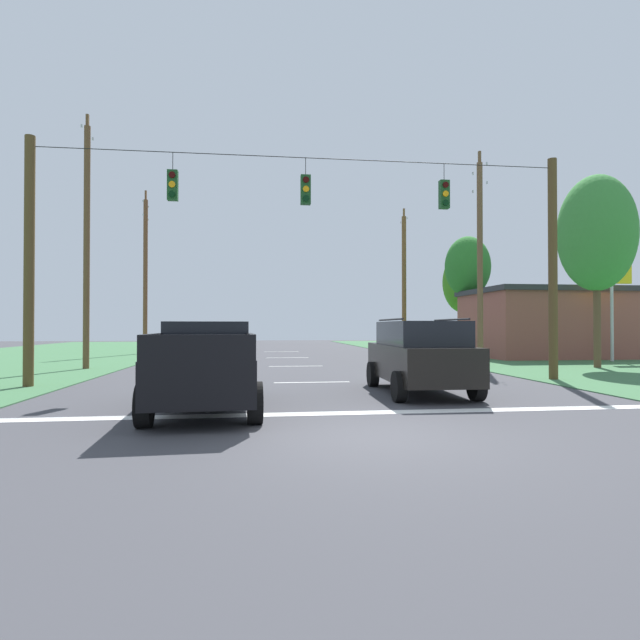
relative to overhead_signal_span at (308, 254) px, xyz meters
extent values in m
plane|color=#3D3D42|center=(0.15, -7.97, -4.20)|extent=(120.00, 120.00, 0.00)
cube|color=#3C6C42|center=(15.66, 7.03, -4.19)|extent=(16.00, 80.00, 0.03)
cube|color=white|center=(0.15, -5.70, -4.20)|extent=(14.26, 0.45, 0.01)
cube|color=white|center=(0.15, 0.30, -4.20)|extent=(2.50, 0.15, 0.01)
cube|color=white|center=(0.15, 7.17, -4.20)|extent=(2.50, 0.15, 0.01)
cube|color=white|center=(0.15, 13.70, -4.20)|extent=(2.50, 0.15, 0.01)
cube|color=white|center=(0.15, 21.01, -4.20)|extent=(2.50, 0.15, 0.01)
cylinder|color=brown|center=(-8.52, 0.00, -0.38)|extent=(0.30, 0.30, 7.66)
cylinder|color=brown|center=(8.50, 0.00, -0.38)|extent=(0.30, 0.30, 7.66)
cylinder|color=black|center=(-0.01, 0.00, 3.13)|extent=(17.02, 0.02, 0.02)
cylinder|color=black|center=(-4.29, 0.00, 2.84)|extent=(0.02, 0.02, 0.57)
cube|color=#19471E|center=(-4.29, 0.00, 2.08)|extent=(0.32, 0.24, 0.95)
cylinder|color=#310503|center=(-4.29, -0.14, 2.38)|extent=(0.20, 0.04, 0.20)
cylinder|color=orange|center=(-4.29, -0.14, 2.08)|extent=(0.20, 0.04, 0.20)
cylinder|color=black|center=(-4.29, -0.14, 1.78)|extent=(0.20, 0.04, 0.20)
cylinder|color=black|center=(-0.09, 0.00, 2.84)|extent=(0.02, 0.02, 0.57)
cube|color=#19471E|center=(-0.09, 0.00, 2.08)|extent=(0.32, 0.24, 0.95)
cylinder|color=#310503|center=(-0.09, -0.14, 2.38)|extent=(0.20, 0.04, 0.20)
cylinder|color=orange|center=(-0.09, -0.14, 2.08)|extent=(0.20, 0.04, 0.20)
cylinder|color=black|center=(-0.09, -0.14, 1.78)|extent=(0.20, 0.04, 0.20)
cylinder|color=black|center=(4.60, 0.00, 2.84)|extent=(0.02, 0.02, 0.57)
cube|color=#19471E|center=(4.60, 0.00, 2.08)|extent=(0.32, 0.24, 0.95)
cylinder|color=#310503|center=(4.60, -0.14, 2.38)|extent=(0.20, 0.04, 0.20)
cylinder|color=orange|center=(4.60, -0.14, 2.08)|extent=(0.20, 0.04, 0.20)
cylinder|color=black|center=(4.60, -0.14, 1.78)|extent=(0.20, 0.04, 0.20)
cube|color=black|center=(-2.77, -4.88, -3.38)|extent=(2.24, 5.49, 0.85)
cube|color=black|center=(-2.80, -4.23, -2.60)|extent=(1.93, 1.98, 0.70)
cube|color=black|center=(-3.65, -6.27, -2.73)|extent=(0.21, 2.38, 0.45)
cube|color=black|center=(-1.77, -6.18, -2.73)|extent=(0.21, 2.38, 0.45)
cube|color=black|center=(-2.65, -7.53, -2.73)|extent=(1.96, 0.19, 0.45)
cylinder|color=black|center=(-3.86, -3.09, -3.80)|extent=(0.32, 0.81, 0.80)
cylinder|color=black|center=(-1.86, -3.00, -3.80)|extent=(0.32, 0.81, 0.80)
cylinder|color=black|center=(-3.69, -6.76, -3.80)|extent=(0.32, 0.81, 0.80)
cylinder|color=black|center=(-1.69, -6.67, -3.80)|extent=(0.32, 0.81, 0.80)
cube|color=black|center=(2.81, -2.73, -3.35)|extent=(2.11, 4.86, 0.95)
cube|color=black|center=(2.80, -2.88, -2.55)|extent=(1.90, 3.26, 0.65)
cylinder|color=black|center=(1.95, -2.86, -2.17)|extent=(0.14, 2.72, 0.05)
cylinder|color=black|center=(3.65, -2.91, -2.17)|extent=(0.14, 2.72, 0.05)
cylinder|color=black|center=(1.89, -1.07, -3.82)|extent=(0.28, 0.77, 0.76)
cylinder|color=black|center=(3.83, -1.13, -3.82)|extent=(0.28, 0.77, 0.76)
cylinder|color=black|center=(1.78, -4.33, -3.82)|extent=(0.28, 0.77, 0.76)
cylinder|color=black|center=(3.73, -4.40, -3.82)|extent=(0.28, 0.77, 0.76)
cube|color=silver|center=(6.26, 6.64, -3.53)|extent=(1.86, 4.32, 0.70)
cube|color=black|center=(6.26, 6.64, -2.93)|extent=(1.65, 2.12, 0.50)
cylinder|color=black|center=(5.37, 8.07, -3.88)|extent=(0.23, 0.64, 0.64)
cylinder|color=black|center=(7.17, 8.05, -3.88)|extent=(0.23, 0.64, 0.64)
cylinder|color=black|center=(5.34, 5.23, -3.88)|extent=(0.23, 0.64, 0.64)
cylinder|color=black|center=(7.14, 5.21, -3.88)|extent=(0.23, 0.64, 0.64)
cylinder|color=brown|center=(8.95, 6.71, 0.65)|extent=(0.27, 0.27, 9.71)
cube|color=brown|center=(8.95, 6.71, 5.11)|extent=(0.12, 0.12, 1.91)
cylinder|color=#B2B7BC|center=(8.95, 7.48, 5.23)|extent=(0.08, 0.08, 0.12)
cylinder|color=#B2B7BC|center=(8.95, 5.95, 5.23)|extent=(0.08, 0.08, 0.12)
cube|color=brown|center=(8.95, 6.71, 4.21)|extent=(0.12, 0.12, 1.95)
cylinder|color=#B2B7BC|center=(8.95, 7.49, 4.33)|extent=(0.08, 0.08, 0.12)
cylinder|color=#B2B7BC|center=(8.95, 5.94, 4.33)|extent=(0.08, 0.08, 0.12)
cylinder|color=brown|center=(8.90, 19.12, 0.70)|extent=(0.32, 0.32, 9.81)
cube|color=brown|center=(8.90, 19.12, 5.21)|extent=(0.12, 0.12, 1.96)
cylinder|color=#B2B7BC|center=(8.90, 19.90, 5.33)|extent=(0.08, 0.08, 0.12)
cylinder|color=#B2B7BC|center=(8.90, 18.34, 5.33)|extent=(0.08, 0.08, 0.12)
cylinder|color=brown|center=(-8.96, 6.59, 1.07)|extent=(0.26, 0.26, 10.54)
cube|color=brown|center=(-8.96, 6.59, 5.94)|extent=(0.12, 0.12, 1.83)
cylinder|color=#B2B7BC|center=(-8.96, 7.32, 6.06)|extent=(0.08, 0.08, 0.12)
cylinder|color=#B2B7BC|center=(-8.96, 5.86, 6.06)|extent=(0.08, 0.08, 0.12)
cylinder|color=brown|center=(-9.14, 19.07, 1.02)|extent=(0.29, 0.29, 10.45)
cube|color=brown|center=(-9.14, 19.07, 5.84)|extent=(0.12, 0.12, 2.06)
cylinder|color=#B2B7BC|center=(-9.14, 19.89, 5.96)|extent=(0.08, 0.08, 0.12)
cylinder|color=#B2B7BC|center=(-9.14, 18.25, 5.96)|extent=(0.08, 0.08, 0.12)
cube|color=brown|center=(-9.14, 19.07, 4.94)|extent=(0.12, 0.12, 1.89)
cylinder|color=#B2B7BC|center=(-9.14, 19.83, 5.06)|extent=(0.08, 0.08, 0.12)
cylinder|color=#B2B7BC|center=(-9.14, 18.31, 5.06)|extent=(0.08, 0.08, 0.12)
cylinder|color=brown|center=(13.23, 18.81, -2.28)|extent=(0.38, 0.38, 3.85)
ellipsoid|color=#3E8420|center=(13.23, 18.81, 0.86)|extent=(2.94, 2.94, 4.42)
cylinder|color=brown|center=(12.02, 15.22, -1.86)|extent=(0.30, 0.30, 4.68)
ellipsoid|color=#297329|center=(12.02, 15.22, 1.56)|extent=(2.93, 2.93, 3.95)
cylinder|color=brown|center=(13.32, 4.39, -1.91)|extent=(0.30, 0.30, 4.59)
ellipsoid|color=#388438|center=(13.32, 4.39, 1.80)|extent=(3.27, 3.27, 5.16)
cube|color=brown|center=(16.82, 12.32, -2.30)|extent=(10.73, 6.50, 3.81)
cube|color=#2D2D33|center=(16.82, 12.32, -0.25)|extent=(11.03, 6.80, 0.30)
cylinder|color=#B2B2B7|center=(16.82, 8.07, -1.58)|extent=(0.16, 0.16, 5.25)
cube|color=yellow|center=(16.82, 8.07, 0.45)|extent=(2.20, 0.16, 1.10)
camera|label=1|loc=(-1.66, -16.31, -2.37)|focal=28.43mm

